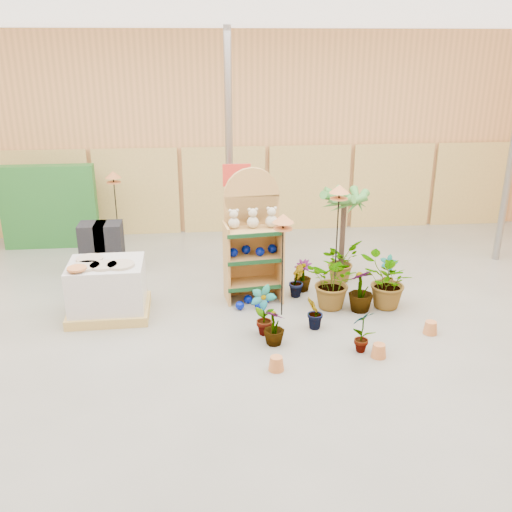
% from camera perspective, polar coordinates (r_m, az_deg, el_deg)
% --- Properties ---
extents(room, '(15.20, 12.10, 4.70)m').
position_cam_1_polar(room, '(8.19, -1.69, 6.46)').
color(room, slate).
rests_on(room, ground).
extents(display_shelf, '(1.01, 0.70, 2.27)m').
position_cam_1_polar(display_shelf, '(9.76, -0.38, 1.61)').
color(display_shelf, '#AD7E42').
rests_on(display_shelf, ground).
extents(teddy_bears, '(0.84, 0.21, 0.35)m').
position_cam_1_polar(teddy_bears, '(9.54, -0.18, 3.67)').
color(teddy_bears, beige).
rests_on(teddy_bears, display_shelf).
extents(gazing_balls_shelf, '(0.84, 0.29, 0.16)m').
position_cam_1_polar(gazing_balls_shelf, '(9.69, -0.30, 0.55)').
color(gazing_balls_shelf, '#01118B').
rests_on(gazing_balls_shelf, display_shelf).
extents(gazing_balls_floor, '(0.63, 0.39, 0.15)m').
position_cam_1_polar(gazing_balls_floor, '(9.71, -0.27, -4.62)').
color(gazing_balls_floor, '#01118B').
rests_on(gazing_balls_floor, ground).
extents(pallet_stack, '(1.31, 1.10, 0.95)m').
position_cam_1_polar(pallet_stack, '(9.57, -14.62, -3.24)').
color(pallet_stack, tan).
rests_on(pallet_stack, ground).
extents(charcoal_planters, '(0.80, 0.50, 1.00)m').
position_cam_1_polar(charcoal_planters, '(11.35, -15.13, 0.75)').
color(charcoal_planters, black).
rests_on(charcoal_planters, ground).
extents(trellis_stock, '(2.00, 0.30, 1.80)m').
position_cam_1_polar(trellis_stock, '(13.06, -19.97, 4.64)').
color(trellis_stock, '#226425').
rests_on(trellis_stock, ground).
extents(offer_sign, '(0.50, 0.08, 2.20)m').
position_cam_1_polar(offer_sign, '(10.35, -1.92, 5.78)').
color(offer_sign, gray).
rests_on(offer_sign, ground).
extents(bird_table_front, '(0.34, 0.34, 1.73)m').
position_cam_1_polar(bird_table_front, '(8.86, 2.74, 3.44)').
color(bird_table_front, black).
rests_on(bird_table_front, ground).
extents(bird_table_right, '(0.34, 0.34, 1.97)m').
position_cam_1_polar(bird_table_right, '(9.76, 8.32, 6.26)').
color(bird_table_right, black).
rests_on(bird_table_right, ground).
extents(bird_table_back, '(0.34, 0.34, 1.70)m').
position_cam_1_polar(bird_table_back, '(12.38, -14.08, 7.66)').
color(bird_table_back, black).
rests_on(bird_table_back, ground).
extents(palm, '(0.70, 0.70, 1.82)m').
position_cam_1_polar(palm, '(10.51, 8.85, 5.71)').
color(palm, '#3E2D22').
rests_on(palm, ground).
extents(potted_plant_0, '(0.50, 0.46, 0.79)m').
position_cam_1_polar(potted_plant_0, '(8.68, 0.73, -5.51)').
color(potted_plant_0, '#3E8434').
rests_on(potted_plant_0, ground).
extents(potted_plant_1, '(0.34, 0.37, 0.56)m').
position_cam_1_polar(potted_plant_1, '(8.92, 5.90, -5.68)').
color(potted_plant_1, '#3E8434').
rests_on(potted_plant_1, ground).
extents(potted_plant_2, '(1.13, 1.11, 0.95)m').
position_cam_1_polar(potted_plant_2, '(9.59, 7.84, -2.55)').
color(potted_plant_2, '#3E8434').
rests_on(potted_plant_2, ground).
extents(potted_plant_3, '(0.55, 0.55, 0.74)m').
position_cam_1_polar(potted_plant_3, '(9.59, 10.45, -3.38)').
color(potted_plant_3, '#3E8434').
rests_on(potted_plant_3, ground).
extents(potted_plant_4, '(0.39, 0.34, 0.62)m').
position_cam_1_polar(potted_plant_4, '(10.62, 13.06, -1.54)').
color(potted_plant_4, '#3E8434').
rests_on(potted_plant_4, ground).
extents(potted_plant_5, '(0.32, 0.36, 0.57)m').
position_cam_1_polar(potted_plant_5, '(10.05, 4.04, -2.49)').
color(potted_plant_5, '#3E8434').
rests_on(potted_plant_5, ground).
extents(potted_plant_6, '(0.93, 0.92, 0.78)m').
position_cam_1_polar(potted_plant_6, '(10.76, 8.47, -0.46)').
color(potted_plant_6, '#3E8434').
rests_on(potted_plant_6, ground).
extents(potted_plant_7, '(0.44, 0.44, 0.56)m').
position_cam_1_polar(potted_plant_7, '(8.46, 1.83, -7.10)').
color(potted_plant_7, '#3E8434').
rests_on(potted_plant_7, ground).
extents(potted_plant_8, '(0.42, 0.38, 0.67)m').
position_cam_1_polar(potted_plant_8, '(8.39, 10.59, -7.32)').
color(potted_plant_8, '#3E8434').
rests_on(potted_plant_8, ground).
extents(potted_plant_10, '(1.11, 1.06, 0.95)m').
position_cam_1_polar(potted_plant_10, '(9.74, 12.97, -2.55)').
color(potted_plant_10, '#3E8434').
rests_on(potted_plant_10, ground).
extents(potted_plant_11, '(0.45, 0.45, 0.57)m').
position_cam_1_polar(potted_plant_11, '(10.27, 4.68, -1.97)').
color(potted_plant_11, '#3E8434').
rests_on(potted_plant_11, ground).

